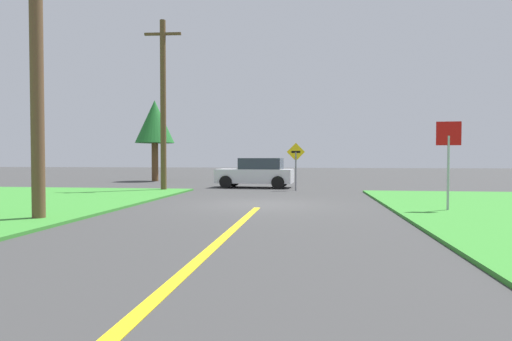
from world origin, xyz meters
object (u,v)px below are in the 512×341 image
(stop_sign, at_px, (448,149))
(direction_sign, at_px, (296,161))
(car_approaching_junction, at_px, (256,173))
(utility_pole_mid, at_px, (163,103))
(oak_tree_left, at_px, (155,123))
(utility_pole_near, at_px, (36,50))

(stop_sign, height_order, direction_sign, stop_sign)
(car_approaching_junction, height_order, utility_pole_mid, utility_pole_mid)
(direction_sign, bearing_deg, stop_sign, -59.01)
(utility_pole_mid, bearing_deg, direction_sign, 10.25)
(utility_pole_mid, distance_m, oak_tree_left, 9.46)
(car_approaching_junction, height_order, direction_sign, direction_sign)
(oak_tree_left, bearing_deg, direction_sign, -36.17)
(direction_sign, distance_m, oak_tree_left, 12.97)
(utility_pole_near, bearing_deg, utility_pole_mid, 91.85)
(car_approaching_junction, bearing_deg, stop_sign, 129.17)
(car_approaching_junction, bearing_deg, direction_sign, 143.81)
(utility_pole_near, xyz_separation_m, direction_sign, (6.11, 11.06, -2.86))
(utility_pole_mid, bearing_deg, utility_pole_near, -88.15)
(utility_pole_near, distance_m, direction_sign, 12.95)
(stop_sign, bearing_deg, utility_pole_mid, -29.65)
(utility_pole_near, relative_size, direction_sign, 3.56)
(stop_sign, height_order, utility_pole_near, utility_pole_near)
(stop_sign, xyz_separation_m, car_approaching_junction, (-7.00, 9.80, -1.06))
(utility_pole_near, distance_m, oak_tree_left, 19.00)
(stop_sign, height_order, utility_pole_mid, utility_pole_mid)
(stop_sign, bearing_deg, utility_pole_near, 17.53)
(stop_sign, distance_m, direction_sign, 9.27)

